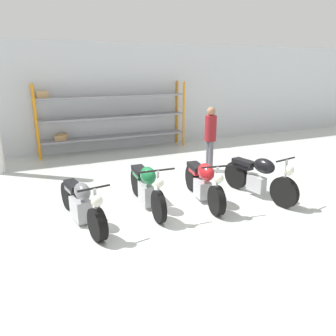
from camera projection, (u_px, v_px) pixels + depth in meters
ground_plane at (176, 204)px, 6.96m from camera, size 30.00×30.00×0.00m
back_wall at (108, 97)px, 11.22m from camera, size 30.00×0.08×3.60m
shelving_rack at (109, 117)px, 11.06m from camera, size 5.07×0.63×2.30m
motorcycle_grey at (81, 203)px, 6.05m from camera, size 0.65×2.12×0.94m
motorcycle_green at (146, 186)px, 6.72m from camera, size 0.67×2.10×1.02m
motorcycle_red at (203, 182)px, 7.02m from camera, size 0.64×2.01×1.00m
motorcycle_black at (259, 176)px, 7.23m from camera, size 0.65×2.00×1.04m
person_browsing at (210, 134)px, 8.92m from camera, size 0.36×0.36×1.78m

